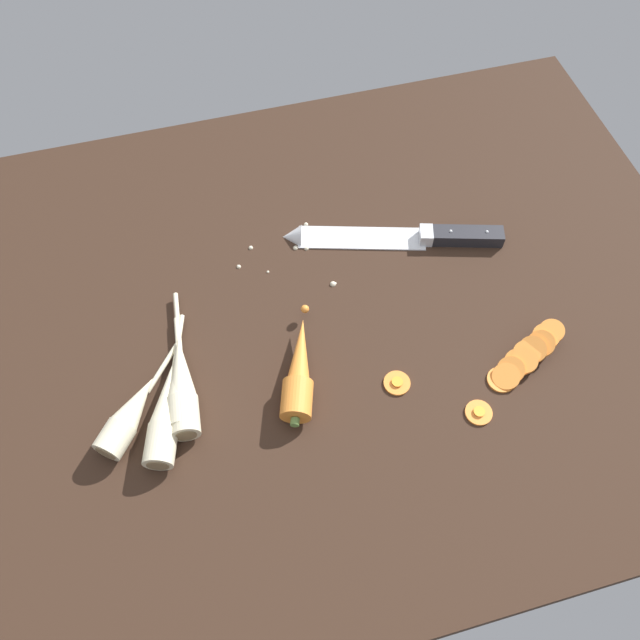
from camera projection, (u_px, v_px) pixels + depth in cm
name	position (u px, v px, depth cm)	size (l,w,h in cm)	color
ground_plane	(317.00, 321.00, 97.44)	(120.00, 90.00, 4.00)	#332116
chefs_knife	(389.00, 236.00, 102.48)	(34.24, 13.04, 4.18)	silver
whole_carrot	(299.00, 371.00, 88.53)	(8.59, 18.25, 4.20)	orange
parsnip_front	(166.00, 411.00, 85.55)	(8.57, 22.41, 4.00)	beige
parsnip_mid_left	(182.00, 384.00, 87.60)	(5.13, 23.04, 4.00)	beige
parsnip_mid_right	(130.00, 415.00, 85.28)	(12.84, 15.30, 4.00)	beige
parsnip_back	(180.00, 389.00, 87.26)	(4.91, 17.53, 4.00)	beige
carrot_slice_stack	(525.00, 357.00, 90.41)	(12.64, 7.94, 3.94)	orange
carrot_slice_stray_near	(397.00, 382.00, 89.53)	(3.71, 3.71, 0.70)	orange
carrot_slice_stray_mid	(479.00, 412.00, 87.24)	(3.67, 3.67, 0.70)	orange
mince_crumbs	(296.00, 257.00, 100.77)	(14.04, 13.11, 0.90)	beige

